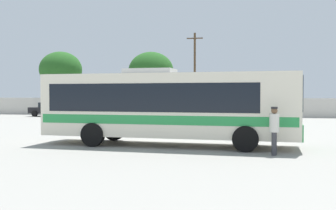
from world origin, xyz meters
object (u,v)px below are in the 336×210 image
(utility_pole_near, at_px, (195,72))
(parked_car_leftmost_black, at_px, (51,109))
(roadside_tree_left, at_px, (61,70))
(attendant_by_bus_door, at_px, (274,128))
(roadside_tree_midleft, at_px, (151,71))
(parked_car_second_silver, at_px, (102,109))
(parked_car_rightmost_dark_blue, at_px, (222,110))
(coach_bus_cream_green, at_px, (165,104))
(parked_car_third_white, at_px, (157,109))

(utility_pole_near, bearing_deg, parked_car_leftmost_black, -156.20)
(parked_car_leftmost_black, relative_size, roadside_tree_left, 0.57)
(utility_pole_near, distance_m, roadside_tree_left, 16.83)
(parked_car_leftmost_black, xyz_separation_m, roadside_tree_left, (-2.59, 7.12, 4.58))
(attendant_by_bus_door, distance_m, roadside_tree_midleft, 33.04)
(attendant_by_bus_door, height_order, parked_car_second_silver, attendant_by_bus_door)
(parked_car_leftmost_black, xyz_separation_m, parked_car_second_silver, (5.46, 0.58, -0.00))
(parked_car_rightmost_dark_blue, relative_size, roadside_tree_left, 0.57)
(coach_bus_cream_green, xyz_separation_m, parked_car_second_silver, (-11.49, 21.17, -1.06))
(attendant_by_bus_door, bearing_deg, roadside_tree_left, 129.12)
(attendant_by_bus_door, bearing_deg, parked_car_third_white, 114.19)
(roadside_tree_left, relative_size, roadside_tree_midleft, 1.03)
(roadside_tree_left, bearing_deg, attendant_by_bus_door, -50.88)
(utility_pole_near, bearing_deg, parked_car_second_silver, -146.97)
(utility_pole_near, xyz_separation_m, roadside_tree_left, (-16.80, 0.85, 0.58))
(utility_pole_near, bearing_deg, roadside_tree_midleft, 166.07)
(attendant_by_bus_door, xyz_separation_m, parked_car_third_white, (-10.28, 22.89, -0.23))
(parked_car_rightmost_dark_blue, bearing_deg, coach_bus_cream_green, -92.28)
(coach_bus_cream_green, xyz_separation_m, roadside_tree_left, (-19.55, 27.71, 3.52))
(parked_car_second_silver, bearing_deg, parked_car_rightmost_dark_blue, -3.51)
(coach_bus_cream_green, relative_size, parked_car_leftmost_black, 2.62)
(coach_bus_cream_green, xyz_separation_m, parked_car_leftmost_black, (-16.96, 20.59, -1.05))
(parked_car_third_white, xyz_separation_m, roadside_tree_left, (-13.88, 6.82, 4.55))
(attendant_by_bus_door, bearing_deg, parked_car_second_silver, 124.81)
(parked_car_third_white, bearing_deg, parked_car_leftmost_black, -178.47)
(coach_bus_cream_green, bearing_deg, parked_car_rightmost_dark_blue, 87.72)
(coach_bus_cream_green, distance_m, roadside_tree_left, 34.10)
(coach_bus_cream_green, height_order, parked_car_second_silver, coach_bus_cream_green)
(coach_bus_cream_green, xyz_separation_m, roadside_tree_midleft, (-8.17, 28.21, 3.22))
(parked_car_rightmost_dark_blue, xyz_separation_m, utility_pole_near, (-3.56, 6.44, 3.99))
(roadside_tree_midleft, bearing_deg, parked_car_second_silver, -115.25)
(coach_bus_cream_green, relative_size, parked_car_third_white, 2.41)
(coach_bus_cream_green, relative_size, roadside_tree_left, 1.50)
(parked_car_leftmost_black, bearing_deg, parked_car_rightmost_dark_blue, -0.56)
(parked_car_second_silver, height_order, parked_car_third_white, parked_car_third_white)
(roadside_tree_midleft, bearing_deg, roadside_tree_left, -177.52)
(parked_car_rightmost_dark_blue, bearing_deg, parked_car_leftmost_black, 179.44)
(parked_car_leftmost_black, height_order, roadside_tree_left, roadside_tree_left)
(parked_car_leftmost_black, xyz_separation_m, roadside_tree_midleft, (8.78, 7.61, 4.28))
(attendant_by_bus_door, relative_size, roadside_tree_midleft, 0.25)
(roadside_tree_midleft, bearing_deg, attendant_by_bus_door, -67.05)
(coach_bus_cream_green, relative_size, roadside_tree_midleft, 1.55)
(roadside_tree_midleft, bearing_deg, coach_bus_cream_green, -73.84)
(utility_pole_near, height_order, roadside_tree_left, utility_pole_near)
(parked_car_rightmost_dark_blue, xyz_separation_m, roadside_tree_left, (-20.36, 7.30, 4.57))
(roadside_tree_left, height_order, roadside_tree_midleft, roadside_tree_left)
(coach_bus_cream_green, xyz_separation_m, attendant_by_bus_door, (4.61, -1.99, -0.80))
(parked_car_third_white, distance_m, parked_car_rightmost_dark_blue, 6.49)
(roadside_tree_left, distance_m, roadside_tree_midleft, 11.39)
(parked_car_second_silver, xyz_separation_m, roadside_tree_left, (-8.06, 6.54, 4.58))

